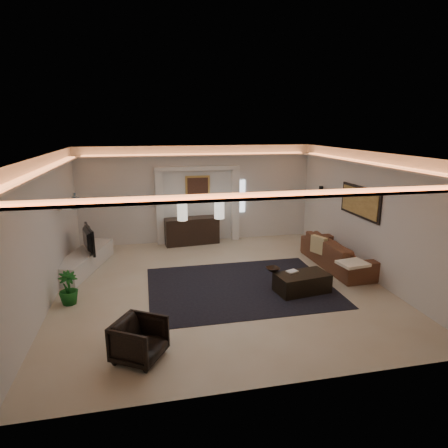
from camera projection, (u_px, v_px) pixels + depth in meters
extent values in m
plane|color=beige|center=(221.00, 285.00, 8.50)|extent=(7.00, 7.00, 0.00)
plane|color=white|center=(221.00, 154.00, 7.77)|extent=(7.00, 7.00, 0.00)
plane|color=silver|center=(198.00, 194.00, 11.45)|extent=(7.00, 0.00, 7.00)
plane|color=silver|center=(275.00, 289.00, 4.82)|extent=(7.00, 0.00, 7.00)
plane|color=silver|center=(46.00, 231.00, 7.43)|extent=(0.00, 7.00, 7.00)
plane|color=silver|center=(367.00, 215.00, 8.84)|extent=(0.00, 7.00, 7.00)
cube|color=silver|center=(221.00, 168.00, 7.84)|extent=(7.00, 7.00, 0.04)
cube|color=white|center=(241.00, 196.00, 11.73)|extent=(0.25, 0.03, 1.00)
cube|color=black|center=(240.00, 287.00, 8.39)|extent=(4.00, 3.00, 0.01)
cube|color=silver|center=(160.00, 208.00, 11.21)|extent=(0.22, 0.20, 2.20)
cube|color=silver|center=(235.00, 205.00, 11.67)|extent=(0.22, 0.20, 2.20)
cube|color=silver|center=(198.00, 168.00, 11.15)|extent=(2.52, 0.20, 0.12)
cube|color=tan|center=(198.00, 188.00, 11.37)|extent=(0.74, 0.04, 0.74)
cube|color=#4C2D1E|center=(198.00, 188.00, 11.35)|extent=(0.62, 0.02, 0.62)
cube|color=black|center=(360.00, 202.00, 9.05)|extent=(0.04, 1.64, 0.74)
cube|color=tan|center=(359.00, 202.00, 9.05)|extent=(0.02, 1.50, 0.62)
cylinder|color=black|center=(321.00, 190.00, 10.84)|extent=(0.12, 0.12, 0.22)
cube|color=silver|center=(62.00, 207.00, 8.72)|extent=(0.10, 0.55, 0.04)
cube|color=black|center=(192.00, 231.00, 11.39)|extent=(1.64, 0.65, 0.80)
cylinder|color=silver|center=(182.00, 210.00, 10.94)|extent=(0.36, 0.36, 0.66)
cylinder|color=silver|center=(219.00, 209.00, 11.16)|extent=(0.38, 0.38, 0.67)
cube|color=beige|center=(85.00, 261.00, 9.38)|extent=(1.22, 2.42, 0.44)
imported|color=black|center=(85.00, 239.00, 9.28)|extent=(1.09, 0.44, 0.63)
cylinder|color=black|center=(88.00, 232.00, 10.36)|extent=(0.14, 0.14, 0.37)
imported|color=#485962|center=(75.00, 201.00, 8.42)|extent=(0.37, 0.37, 0.35)
imported|color=#134F16|center=(68.00, 288.00, 7.52)|extent=(0.52, 0.52, 0.67)
imported|color=#3D2918|center=(339.00, 253.00, 9.55)|extent=(2.47, 1.03, 0.71)
cube|color=white|center=(353.00, 263.00, 8.26)|extent=(0.66, 0.57, 0.06)
cube|color=tan|center=(319.00, 245.00, 9.55)|extent=(0.29, 0.46, 0.44)
cube|color=black|center=(302.00, 283.00, 8.10)|extent=(1.19, 0.77, 0.42)
imported|color=black|center=(273.00, 269.00, 8.21)|extent=(0.34, 0.34, 0.07)
cube|color=white|center=(292.00, 271.00, 8.15)|extent=(0.27, 0.23, 0.03)
imported|color=black|center=(139.00, 340.00, 5.73)|extent=(0.95, 0.95, 0.64)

